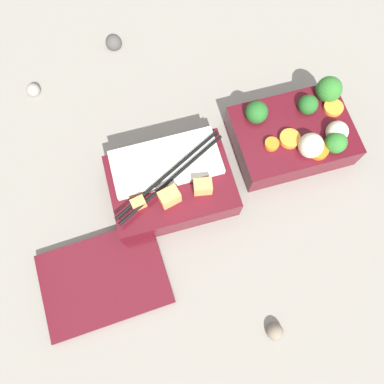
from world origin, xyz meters
name	(u,v)px	position (x,y,z in m)	size (l,w,h in m)	color
ground_plane	(233,172)	(0.00, 0.00, 0.00)	(3.00, 3.00, 0.00)	gray
bento_tray_vegetable	(295,133)	(-0.11, -0.03, 0.03)	(0.19, 0.14, 0.08)	#510F19
bento_tray_rice	(171,184)	(0.11, 0.00, 0.03)	(0.19, 0.14, 0.08)	#510F19
bento_lid	(104,279)	(0.24, 0.12, 0.01)	(0.18, 0.13, 0.01)	#510F19
pebble_0	(34,90)	(0.30, -0.24, 0.01)	(0.02, 0.02, 0.02)	gray
pebble_1	(275,331)	(0.02, 0.26, 0.01)	(0.02, 0.02, 0.02)	#7A6B5B
pebble_2	(114,43)	(0.14, -0.31, 0.01)	(0.03, 0.03, 0.03)	#474442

